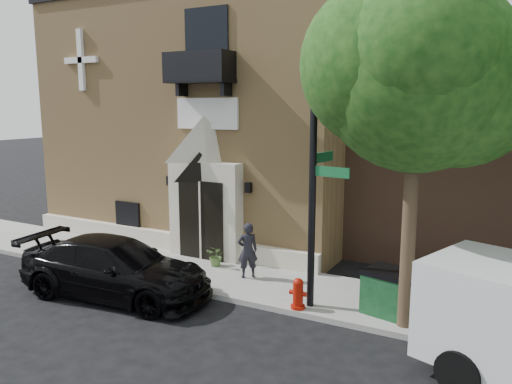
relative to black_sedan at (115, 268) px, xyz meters
The scene contains 10 objects.
ground 1.94m from the black_sedan, 36.03° to the left, with size 120.00×120.00×0.00m, color black.
sidewalk 3.59m from the black_sedan, 46.28° to the left, with size 42.00×3.00×0.15m, color gray.
church 9.90m from the black_sedan, 99.83° to the left, with size 12.20×11.01×9.30m.
street_tree_left 9.12m from the black_sedan, 10.53° to the left, with size 4.97×4.38×7.77m.
black_sedan is the anchor object (origin of this frame).
street_sign 5.99m from the black_sedan, 17.06° to the left, with size 1.06×1.13×6.71m.
fire_hydrant 5.04m from the black_sedan, 14.26° to the left, with size 0.45×0.36×0.79m.
dumpster 7.46m from the black_sedan, 15.18° to the left, with size 1.84×1.31×1.09m.
planter 3.36m from the black_sedan, 67.50° to the left, with size 0.59×0.51×0.66m, color #537236.
pedestrian_near 3.75m from the black_sedan, 44.76° to the left, with size 0.60×0.40×1.65m, color black.
Camera 1 is at (8.08, -10.71, 5.19)m, focal length 35.00 mm.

